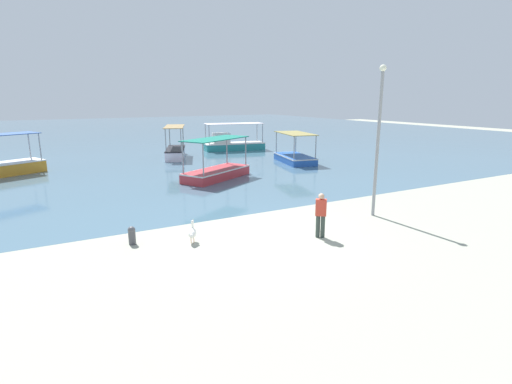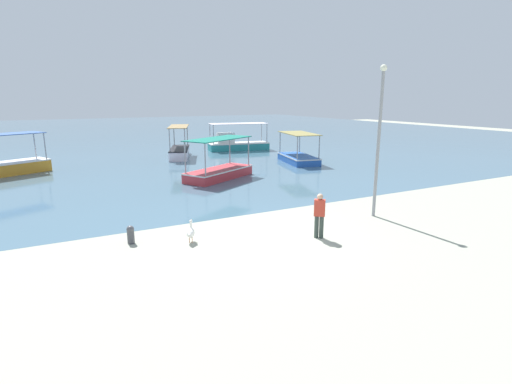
{
  "view_description": "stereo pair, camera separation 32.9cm",
  "coord_description": "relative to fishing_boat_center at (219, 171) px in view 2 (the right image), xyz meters",
  "views": [
    {
      "loc": [
        -7.42,
        -12.14,
        5.11
      ],
      "look_at": [
        0.78,
        2.9,
        1.02
      ],
      "focal_mm": 28.0,
      "sensor_mm": 36.0,
      "label": 1
    },
    {
      "loc": [
        -7.13,
        -12.3,
        5.11
      ],
      "look_at": [
        0.78,
        2.9,
        1.02
      ],
      "focal_mm": 28.0,
      "sensor_mm": 36.0,
      "label": 2
    }
  ],
  "objects": [
    {
      "name": "lamp_post",
      "position": [
        2.88,
        -10.85,
        3.06
      ],
      "size": [
        0.28,
        0.28,
        6.4
      ],
      "color": "gray",
      "rests_on": "ground"
    },
    {
      "name": "fishing_boat_outer",
      "position": [
        8.08,
        3.06,
        -0.04
      ],
      "size": [
        2.98,
        4.93,
        2.34
      ],
      "color": "blue",
      "rests_on": "harbor_water"
    },
    {
      "name": "fisherman_standing",
      "position": [
        -0.95,
        -12.03,
        0.41
      ],
      "size": [
        0.45,
        0.42,
        1.69
      ],
      "color": "#34403A",
      "rests_on": "ground"
    },
    {
      "name": "glass_bottle",
      "position": [
        -0.57,
        -11.37,
        -0.39
      ],
      "size": [
        0.07,
        0.07,
        0.27
      ],
      "color": "#3F7F4C",
      "rests_on": "ground"
    },
    {
      "name": "pelican",
      "position": [
        -5.32,
        -10.29,
        -0.13
      ],
      "size": [
        0.5,
        0.76,
        0.8
      ],
      "color": "#E0997A",
      "rests_on": "ground"
    },
    {
      "name": "fishing_boat_far_right",
      "position": [
        6.94,
        12.41,
        0.15
      ],
      "size": [
        6.13,
        2.99,
        2.59
      ],
      "color": "teal",
      "rests_on": "harbor_water"
    },
    {
      "name": "harbor_water",
      "position": [
        -2.38,
        36.86,
        -0.5
      ],
      "size": [
        110.0,
        90.0,
        0.0
      ],
      "primitive_type": "cube",
      "color": "#46667A",
      "rests_on": "ground"
    },
    {
      "name": "fishing_boat_center",
      "position": [
        0.0,
        0.0,
        0.0
      ],
      "size": [
        5.3,
        4.11,
        2.57
      ],
      "color": "#BC3239",
      "rests_on": "harbor_water"
    },
    {
      "name": "ground",
      "position": [
        -2.38,
        -11.14,
        -0.5
      ],
      "size": [
        120.0,
        120.0,
        0.0
      ],
      "primitive_type": "plane",
      "color": "#9B9D8A"
    },
    {
      "name": "fishing_boat_near_left",
      "position": [
        0.5,
        10.15,
        0.07
      ],
      "size": [
        3.19,
        5.33,
        2.68
      ],
      "color": "white",
      "rests_on": "harbor_water"
    },
    {
      "name": "mooring_bollard",
      "position": [
        -7.26,
        -9.4,
        -0.15
      ],
      "size": [
        0.27,
        0.27,
        0.66
      ],
      "color": "#47474C",
      "rests_on": "ground"
    }
  ]
}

